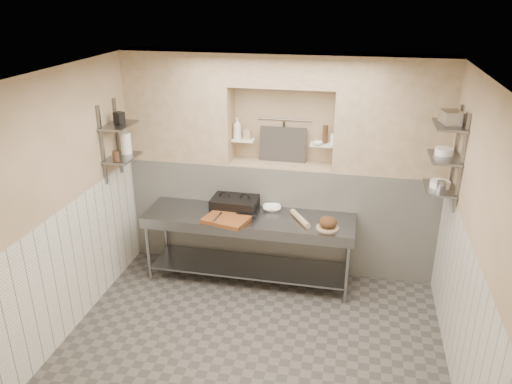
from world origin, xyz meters
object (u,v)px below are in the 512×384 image
(bottle_soap, at_px, (237,128))
(bowl_alcove, at_px, (318,143))
(jug_left, at_px, (126,143))
(cutting_board, at_px, (226,220))
(panini_press, at_px, (235,203))
(mixing_bowl, at_px, (272,208))
(rolling_pin, at_px, (300,218))
(bread_loaf, at_px, (328,222))
(prep_table, at_px, (249,235))

(bottle_soap, relative_size, bowl_alcove, 2.23)
(bowl_alcove, relative_size, jug_left, 0.47)
(cutting_board, bearing_deg, jug_left, 171.78)
(panini_press, bearing_deg, bowl_alcove, 19.84)
(panini_press, bearing_deg, cutting_board, -90.63)
(mixing_bowl, height_order, rolling_pin, rolling_pin)
(bowl_alcove, bearing_deg, bread_loaf, -71.51)
(jug_left, bearing_deg, bowl_alcove, 12.78)
(mixing_bowl, distance_m, jug_left, 1.98)
(jug_left, bearing_deg, mixing_bowl, 7.86)
(cutting_board, xyz_separation_m, mixing_bowl, (0.48, 0.43, 0.00))
(bowl_alcove, bearing_deg, bottle_soap, 177.03)
(mixing_bowl, xyz_separation_m, rolling_pin, (0.39, -0.24, 0.01))
(mixing_bowl, distance_m, bread_loaf, 0.81)
(prep_table, relative_size, mixing_bowl, 11.33)
(bread_loaf, distance_m, jug_left, 2.62)
(rolling_pin, height_order, jug_left, jug_left)
(cutting_board, bearing_deg, panini_press, 87.91)
(bottle_soap, xyz_separation_m, bowl_alcove, (1.03, -0.05, -0.12))
(mixing_bowl, relative_size, rolling_pin, 0.51)
(cutting_board, bearing_deg, bowl_alcove, 35.44)
(panini_press, height_order, rolling_pin, panini_press)
(rolling_pin, relative_size, bowl_alcove, 3.65)
(bottle_soap, bearing_deg, panini_press, -82.82)
(bread_loaf, bearing_deg, panini_press, 165.22)
(rolling_pin, bearing_deg, bowl_alcove, 76.40)
(cutting_board, xyz_separation_m, jug_left, (-1.30, 0.19, 0.82))
(rolling_pin, xyz_separation_m, jug_left, (-2.17, -0.00, 0.81))
(bowl_alcove, bearing_deg, prep_table, -146.22)
(panini_press, bearing_deg, prep_table, -38.91)
(cutting_board, xyz_separation_m, bread_loaf, (1.21, 0.07, 0.06))
(prep_table, bearing_deg, bread_loaf, -7.60)
(bread_loaf, distance_m, bottle_soap, 1.67)
(mixing_bowl, bearing_deg, bowl_alcove, 28.20)
(prep_table, height_order, cutting_board, cutting_board)
(prep_table, bearing_deg, rolling_pin, -0.45)
(panini_press, distance_m, bread_loaf, 1.24)
(prep_table, bearing_deg, bowl_alcove, 33.78)
(prep_table, bearing_deg, jug_left, -179.64)
(cutting_board, relative_size, rolling_pin, 1.15)
(panini_press, relative_size, cutting_board, 1.11)
(bread_loaf, bearing_deg, bowl_alcove, 108.49)
(mixing_bowl, relative_size, bowl_alcove, 1.87)
(mixing_bowl, height_order, bread_loaf, bread_loaf)
(rolling_pin, bearing_deg, cutting_board, -167.54)
(prep_table, distance_m, cutting_board, 0.41)
(bottle_soap, xyz_separation_m, jug_left, (-1.27, -0.57, -0.11))
(cutting_board, relative_size, jug_left, 1.98)
(bottle_soap, distance_m, bowl_alcove, 1.04)
(panini_press, relative_size, mixing_bowl, 2.51)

